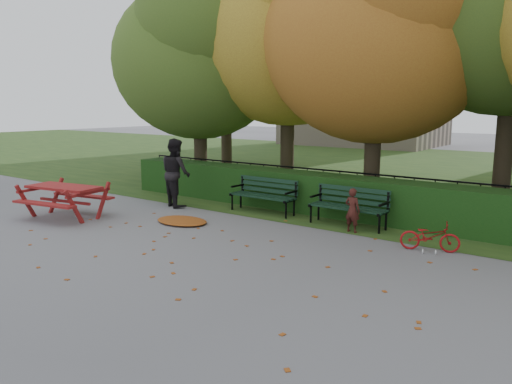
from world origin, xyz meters
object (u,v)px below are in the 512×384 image
Objects in this scene: tree_c at (386,21)px; tree_f at (228,29)px; picnic_table at (64,193)px; adult at (176,173)px; bench_right at (350,203)px; bicycle at (430,236)px; tree_a at (201,48)px; tree_b at (294,15)px; child at (352,210)px; bench_left at (265,192)px.

tree_f is (-7.97, 3.28, 0.87)m from tree_c.
picnic_table is at bearing -134.82° from tree_c.
tree_c is 6.71m from adult.
tree_f is 11.19m from bench_right.
tree_c is 4.87m from bench_right.
bicycle is (6.92, -0.10, -0.64)m from adult.
tree_b reaches higher than tree_a.
tree_a is 0.94× the size of tree_c.
picnic_table is at bearing -86.25° from tree_a.
child reaches higher than picnic_table.
child is (0.58, -2.76, -4.34)m from tree_c.
tree_b is 4.88× the size of bench_left.
tree_b is at bearing 23.05° from tree_a.
bench_right reaches higher than bicycle.
picnic_table is (-2.40, -6.49, -4.79)m from tree_b.
tree_c reaches higher than adult.
tree_f reaches higher than adult.
picnic_table is (-5.67, -5.71, -4.21)m from tree_c.
tree_b is 4.88× the size of bench_right.
child is at bearing -42.55° from tree_b.
tree_f is 13.35m from bicycle.
tree_c is 4.44× the size of bench_left.
bench_left and bench_right have the same top height.
adult is (-5.11, -0.30, 0.44)m from child.
tree_b reaches higher than child.
picnic_table is 2.90m from adult.
tree_c is 9.08m from picnic_table.
tree_b is 7.19m from child.
bicycle is at bearing -52.88° from tree_c.
bench_left is 4.63m from bicycle.
tree_f is at bearing 93.85° from picnic_table.
child is (2.72, -0.50, -0.03)m from bench_left.
bicycle is (8.07, 2.54, -0.33)m from picnic_table.
tree_a is at bearing 163.39° from bench_right.
tree_c reaches higher than child.
bench_left is at bearing -6.23° from child.
tree_c is 5.18m from child.
tree_a is at bearing -62.02° from tree_f.
bench_left is 2.55m from adult.
child is 0.90× the size of bicycle.
tree_a is 7.69m from bench_right.
picnic_table is at bearing -110.25° from tree_b.
tree_b is 9.03× the size of child.
tree_a is 4.16× the size of bench_right.
tree_a is 7.69× the size of child.
bench_left is 4.94m from picnic_table.
bench_right is 1.66× the size of bicycle.
adult is (-1.25, -3.85, -4.48)m from tree_b.
bench_right is 2.33m from bicycle.
tree_b is 5.32m from tree_f.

